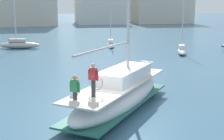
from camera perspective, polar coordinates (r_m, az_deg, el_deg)
The scene contains 5 objects.
ground_plane at distance 16.36m, azimuth 0.00°, elevation -8.53°, with size 400.00×400.00×0.00m, color #38607A.
main_sailboat at distance 17.40m, azimuth 1.39°, elevation -4.16°, with size 7.69×9.12×12.00m.
moored_catamaran at distance 37.89m, azimuth 12.49°, elevation 3.56°, with size 2.28×4.08×6.94m.
moored_cutter_left at distance 43.29m, azimuth -0.25°, elevation 4.77°, with size 1.52×4.08×5.64m.
moored_cutter_right at distance 43.51m, azimuth -16.39°, elevation 4.50°, with size 5.63×2.41×7.69m.
Camera 1 is at (-2.99, -15.06, 5.65)m, focal length 50.57 mm.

